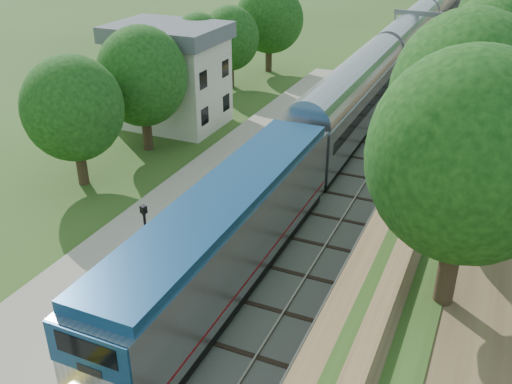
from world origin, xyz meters
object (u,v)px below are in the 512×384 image
at_px(signal_gantry, 433,26).
at_px(signal_farside, 415,139).
at_px(train, 407,47).
at_px(lamppost_far, 147,247).
at_px(station_building, 170,75).

distance_m(signal_gantry, signal_farside, 31.30).
bearing_deg(train, lamppost_far, -94.25).
bearing_deg(train, signal_farside, -78.74).
height_order(signal_gantry, lamppost_far, signal_gantry).
relative_size(lamppost_far, signal_farside, 0.60).
height_order(lamppost_far, signal_farside, signal_farside).
xyz_separation_m(station_building, lamppost_far, (10.68, -19.53, -1.96)).
xyz_separation_m(signal_gantry, train, (-2.47, 0.08, -2.39)).
height_order(station_building, lamppost_far, station_building).
bearing_deg(station_building, lamppost_far, -61.32).
bearing_deg(station_building, signal_gantry, 56.62).
bearing_deg(signal_gantry, lamppost_far, -97.40).
bearing_deg(signal_farside, signal_gantry, 96.84).
relative_size(station_building, signal_farside, 1.31).
xyz_separation_m(train, signal_farside, (6.20, -31.15, 1.69)).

